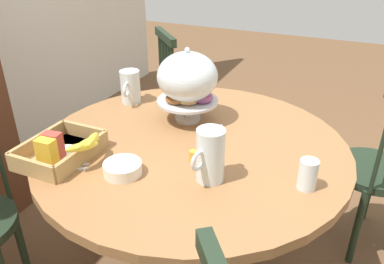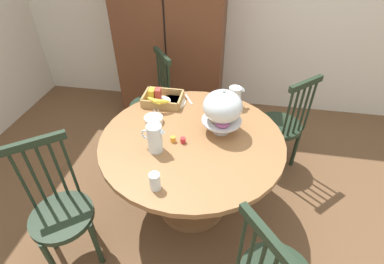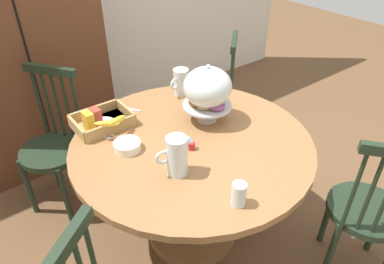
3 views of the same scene
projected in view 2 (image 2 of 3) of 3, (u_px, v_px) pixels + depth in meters
name	position (u px, v px, depth m)	size (l,w,h in m)	color
ground_plane	(205.00, 214.00, 2.41)	(10.00, 10.00, 0.00)	brown
wooden_armoire	(172.00, 31.00, 3.05)	(1.18, 0.60, 1.96)	brown
dining_table	(192.00, 158.00, 2.16)	(1.29, 1.29, 0.74)	olive
windsor_chair_by_cabinet	(281.00, 127.00, 2.61)	(0.47, 0.47, 0.97)	#1E2D1E
windsor_chair_facing_door	(153.00, 105.00, 2.89)	(0.46, 0.46, 0.97)	#1E2D1E
windsor_chair_far_side	(61.00, 214.00, 1.88)	(0.47, 0.47, 0.97)	#1E2D1E
pastry_stand_with_dome	(222.00, 108.00, 1.98)	(0.28, 0.28, 0.34)	silver
orange_juice_pitcher	(155.00, 139.00, 1.88)	(0.18, 0.10, 0.20)	silver
milk_pitcher	(234.00, 98.00, 2.31)	(0.18, 0.10, 0.17)	silver
cereal_basket	(161.00, 99.00, 2.36)	(0.32, 0.30, 0.12)	tan
china_plate_large	(173.00, 102.00, 2.39)	(0.22, 0.22, 0.01)	white
china_plate_small	(162.00, 101.00, 2.38)	(0.15, 0.15, 0.01)	white
cereal_bowl	(154.00, 120.00, 2.17)	(0.14, 0.14, 0.04)	white
drinking_glass	(155.00, 181.00, 1.64)	(0.06, 0.06, 0.11)	silver
jam_jar_strawberry	(183.00, 140.00, 1.98)	(0.04, 0.04, 0.04)	#B7282D
jam_jar_apricot	(173.00, 139.00, 1.99)	(0.04, 0.04, 0.04)	orange
table_knife	(156.00, 105.00, 2.36)	(0.17, 0.01, 0.01)	silver
dinner_fork	(152.00, 106.00, 2.35)	(0.17, 0.01, 0.01)	silver
soup_spoon	(189.00, 99.00, 2.43)	(0.17, 0.01, 0.01)	silver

